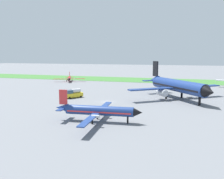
{
  "coord_description": "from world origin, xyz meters",
  "views": [
    {
      "loc": [
        25.41,
        -74.79,
        15.45
      ],
      "look_at": [
        -0.78,
        8.1,
        3.0
      ],
      "focal_mm": 39.05,
      "sensor_mm": 36.0,
      "label": 1
    }
  ],
  "objects_px": {
    "airplane_midfield_jet": "(176,86)",
    "airplane_foreground_turboprop": "(98,110)",
    "airplane_taxiing_turboprop": "(69,78)",
    "fuel_truck_near_gate": "(73,94)"
  },
  "relations": [
    {
      "from": "airplane_midfield_jet",
      "to": "airplane_taxiing_turboprop",
      "type": "distance_m",
      "value": 72.59
    },
    {
      "from": "airplane_foreground_turboprop",
      "to": "airplane_midfield_jet",
      "type": "bearing_deg",
      "value": 60.67
    },
    {
      "from": "airplane_taxiing_turboprop",
      "to": "fuel_truck_near_gate",
      "type": "height_order",
      "value": "airplane_taxiing_turboprop"
    },
    {
      "from": "airplane_foreground_turboprop",
      "to": "fuel_truck_near_gate",
      "type": "xyz_separation_m",
      "value": [
        -19.62,
        26.97,
        -1.08
      ]
    },
    {
      "from": "airplane_midfield_jet",
      "to": "airplane_foreground_turboprop",
      "type": "height_order",
      "value": "airplane_midfield_jet"
    },
    {
      "from": "airplane_taxiing_turboprop",
      "to": "airplane_midfield_jet",
      "type": "bearing_deg",
      "value": 33.28
    },
    {
      "from": "airplane_foreground_turboprop",
      "to": "fuel_truck_near_gate",
      "type": "relative_size",
      "value": 3.63
    },
    {
      "from": "airplane_midfield_jet",
      "to": "airplane_foreground_turboprop",
      "type": "bearing_deg",
      "value": -61.81
    },
    {
      "from": "fuel_truck_near_gate",
      "to": "airplane_taxiing_turboprop",
      "type": "bearing_deg",
      "value": -115.94
    },
    {
      "from": "airplane_midfield_jet",
      "to": "airplane_foreground_turboprop",
      "type": "relative_size",
      "value": 1.27
    }
  ]
}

